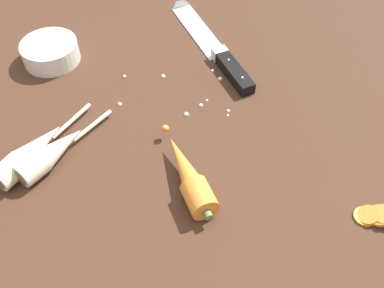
{
  "coord_description": "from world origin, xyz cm",
  "views": [
    {
      "loc": [
        -1.8,
        -48.04,
        55.39
      ],
      "look_at": [
        0.0,
        -2.0,
        1.5
      ],
      "focal_mm": 40.94,
      "sensor_mm": 36.0,
      "label": 1
    }
  ],
  "objects_px": {
    "prep_bowl": "(50,51)",
    "whole_carrot": "(189,175)",
    "parsnip_mid_left": "(30,153)",
    "parsnip_front": "(52,153)",
    "chefs_knife": "(207,39)"
  },
  "relations": [
    {
      "from": "chefs_knife",
      "to": "whole_carrot",
      "type": "height_order",
      "value": "whole_carrot"
    },
    {
      "from": "prep_bowl",
      "to": "whole_carrot",
      "type": "bearing_deg",
      "value": -50.09
    },
    {
      "from": "chefs_knife",
      "to": "prep_bowl",
      "type": "relative_size",
      "value": 3.04
    },
    {
      "from": "whole_carrot",
      "to": "prep_bowl",
      "type": "xyz_separation_m",
      "value": [
        -0.26,
        0.31,
        0.0
      ]
    },
    {
      "from": "chefs_knife",
      "to": "parsnip_mid_left",
      "type": "distance_m",
      "value": 0.43
    },
    {
      "from": "parsnip_front",
      "to": "prep_bowl",
      "type": "distance_m",
      "value": 0.26
    },
    {
      "from": "parsnip_front",
      "to": "parsnip_mid_left",
      "type": "xyz_separation_m",
      "value": [
        -0.03,
        0.0,
        -0.0
      ]
    },
    {
      "from": "whole_carrot",
      "to": "parsnip_front",
      "type": "relative_size",
      "value": 1.13
    },
    {
      "from": "prep_bowl",
      "to": "parsnip_mid_left",
      "type": "bearing_deg",
      "value": -87.33
    },
    {
      "from": "parsnip_mid_left",
      "to": "parsnip_front",
      "type": "bearing_deg",
      "value": -2.34
    },
    {
      "from": "parsnip_mid_left",
      "to": "prep_bowl",
      "type": "distance_m",
      "value": 0.26
    },
    {
      "from": "chefs_knife",
      "to": "parsnip_mid_left",
      "type": "relative_size",
      "value": 1.83
    },
    {
      "from": "chefs_knife",
      "to": "whole_carrot",
      "type": "distance_m",
      "value": 0.36
    },
    {
      "from": "whole_carrot",
      "to": "parsnip_mid_left",
      "type": "relative_size",
      "value": 0.99
    },
    {
      "from": "chefs_knife",
      "to": "whole_carrot",
      "type": "xyz_separation_m",
      "value": [
        -0.05,
        -0.36,
        0.01
      ]
    }
  ]
}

